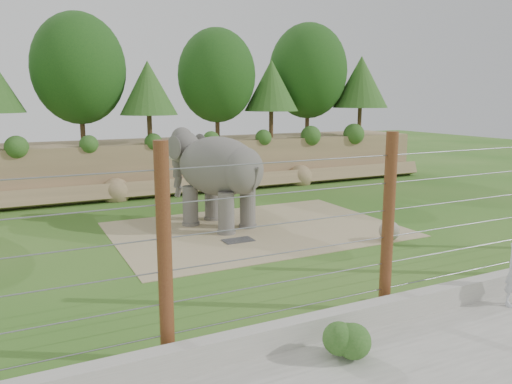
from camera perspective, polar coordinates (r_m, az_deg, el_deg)
name	(u,v)px	position (r m, az deg, el deg)	size (l,w,h in m)	color
ground	(285,254)	(15.35, 3.34, -7.13)	(90.00, 90.00, 0.00)	#2B6019
back_embankment	(175,112)	(26.56, -9.24, 8.98)	(30.00, 5.52, 8.77)	olive
dirt_patch	(256,229)	(18.12, 0.01, -4.29)	(10.00, 7.00, 0.02)	tan
drain_grate	(238,240)	(16.68, -2.05, -5.53)	(1.00, 0.60, 0.03)	#262628
elephant	(218,180)	(18.26, -4.32, 1.37)	(1.85, 4.31, 3.49)	#68635D
stone_ball	(389,231)	(17.16, 14.98, -4.30)	(0.68, 0.68, 0.68)	gray
retaining_wall	(400,307)	(11.47, 16.11, -12.53)	(26.00, 0.35, 0.50)	#9F9D93
walkway	(476,361)	(10.35, 23.83, -17.21)	(26.00, 4.00, 0.01)	#9F9D93
barrier_fence	(388,223)	(11.27, 14.86, -3.49)	(20.26, 0.26, 4.00)	#502214
walkway_shrub	(340,340)	(9.62, 9.60, -16.35)	(0.67, 0.67, 0.67)	#2B5E1E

